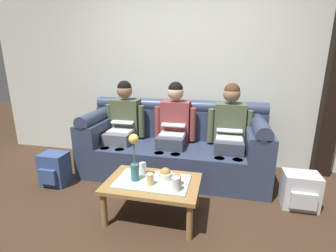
% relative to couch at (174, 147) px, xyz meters
% --- Properties ---
extents(ground_plane, '(14.00, 14.00, 0.00)m').
position_rel_couch_xyz_m(ground_plane, '(-0.00, -1.17, -0.37)').
color(ground_plane, '#382619').
extents(back_wall_patterned, '(6.00, 0.12, 2.90)m').
position_rel_couch_xyz_m(back_wall_patterned, '(-0.00, 0.53, 1.08)').
color(back_wall_patterned, silver).
rests_on(back_wall_patterned, ground_plane).
extents(couch, '(2.37, 0.88, 0.96)m').
position_rel_couch_xyz_m(couch, '(0.00, 0.00, 0.00)').
color(couch, '#2D3851').
rests_on(couch, ground_plane).
extents(person_left, '(0.56, 0.67, 1.22)m').
position_rel_couch_xyz_m(person_left, '(-0.71, -0.00, 0.29)').
color(person_left, '#595B66').
rests_on(person_left, ground_plane).
extents(person_middle, '(0.56, 0.67, 1.22)m').
position_rel_couch_xyz_m(person_middle, '(-0.00, -0.00, 0.29)').
color(person_middle, '#383D4C').
rests_on(person_middle, ground_plane).
extents(person_right, '(0.56, 0.67, 1.22)m').
position_rel_couch_xyz_m(person_right, '(0.71, -0.00, 0.29)').
color(person_right, '#383D4C').
rests_on(person_right, ground_plane).
extents(coffee_table, '(0.89, 0.58, 0.38)m').
position_rel_couch_xyz_m(coffee_table, '(-0.00, -1.01, -0.04)').
color(coffee_table, olive).
rests_on(coffee_table, ground_plane).
extents(flower_vase, '(0.09, 0.09, 0.46)m').
position_rel_couch_xyz_m(flower_vase, '(-0.17, -1.03, 0.25)').
color(flower_vase, '#336672').
rests_on(flower_vase, coffee_table).
extents(snack_bowl, '(0.14, 0.14, 0.11)m').
position_rel_couch_xyz_m(snack_bowl, '(0.11, -0.94, 0.06)').
color(snack_bowl, silver).
rests_on(snack_bowl, coffee_table).
extents(cup_near_left, '(0.07, 0.07, 0.11)m').
position_rel_couch_xyz_m(cup_near_left, '(-0.14, -0.88, 0.07)').
color(cup_near_left, white).
rests_on(cup_near_left, coffee_table).
extents(cup_near_right, '(0.07, 0.07, 0.11)m').
position_rel_couch_xyz_m(cup_near_right, '(-0.00, -1.08, 0.07)').
color(cup_near_right, '#DBB77A').
rests_on(cup_near_right, coffee_table).
extents(cup_far_center, '(0.07, 0.07, 0.09)m').
position_rel_couch_xyz_m(cup_far_center, '(0.24, -1.03, 0.06)').
color(cup_far_center, '#B26633').
rests_on(cup_far_center, coffee_table).
extents(cup_far_left, '(0.07, 0.07, 0.12)m').
position_rel_couch_xyz_m(cup_far_left, '(0.25, -1.13, 0.08)').
color(cup_far_left, silver).
rests_on(cup_far_left, coffee_table).
extents(backpack_right, '(0.35, 0.30, 0.37)m').
position_rel_couch_xyz_m(backpack_right, '(1.45, -0.51, -0.18)').
color(backpack_right, '#B7B7BC').
rests_on(backpack_right, ground_plane).
extents(backpack_left, '(0.31, 0.28, 0.40)m').
position_rel_couch_xyz_m(backpack_left, '(-1.36, -0.66, -0.17)').
color(backpack_left, '#33477A').
rests_on(backpack_left, ground_plane).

